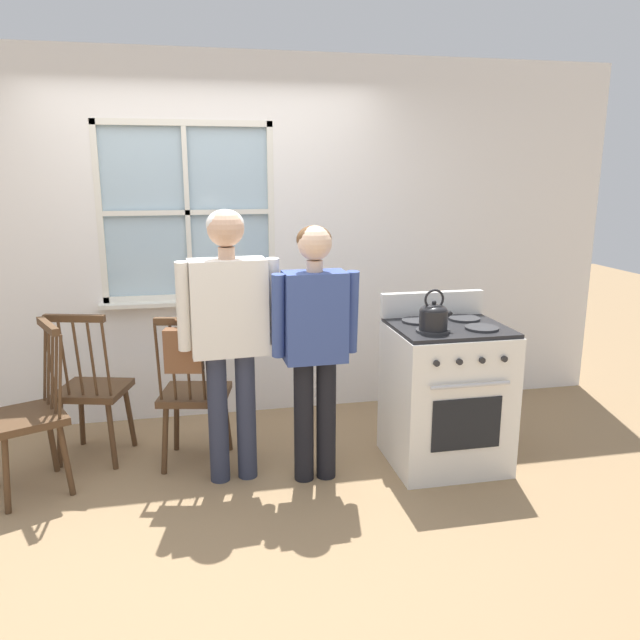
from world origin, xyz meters
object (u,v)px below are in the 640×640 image
(chair_center_cluster, at_px, (92,391))
(handbag, at_px, (184,349))
(stove, at_px, (445,393))
(person_teen_center, at_px, (315,331))
(chair_near_wall, at_px, (30,417))
(potted_plant, at_px, (225,291))
(kettle, at_px, (434,316))
(person_elderly_left, at_px, (229,319))
(chair_by_window, at_px, (195,396))

(chair_center_cluster, distance_m, handbag, 0.84)
(stove, height_order, handbag, stove)
(person_teen_center, distance_m, handbag, 0.78)
(chair_near_wall, xyz_separation_m, potted_plant, (1.20, 0.95, 0.53))
(person_teen_center, height_order, kettle, person_teen_center)
(chair_center_cluster, relative_size, person_elderly_left, 0.61)
(chair_by_window, relative_size, chair_near_wall, 1.00)
(chair_by_window, height_order, potted_plant, potted_plant)
(person_teen_center, bearing_deg, chair_near_wall, 172.09)
(kettle, relative_size, handbag, 0.80)
(chair_near_wall, xyz_separation_m, kettle, (2.37, -0.27, 0.56))
(chair_by_window, bearing_deg, stove, -178.94)
(chair_near_wall, relative_size, handbag, 3.31)
(kettle, bearing_deg, person_teen_center, 173.30)
(stove, bearing_deg, chair_near_wall, 176.75)
(chair_near_wall, bearing_deg, handbag, 61.75)
(chair_by_window, distance_m, handbag, 0.44)
(potted_plant, bearing_deg, handbag, -106.84)
(chair_center_cluster, relative_size, handbag, 3.31)
(person_elderly_left, relative_size, handbag, 5.40)
(person_elderly_left, xyz_separation_m, potted_plant, (0.04, 1.04, -0.02))
(person_elderly_left, xyz_separation_m, person_teen_center, (0.50, -0.10, -0.08))
(chair_near_wall, height_order, stove, stove)
(chair_by_window, bearing_deg, chair_near_wall, 21.81)
(chair_near_wall, relative_size, stove, 0.94)
(stove, bearing_deg, handbag, 177.27)
(person_teen_center, xyz_separation_m, handbag, (-0.76, 0.13, -0.10))
(chair_center_cluster, height_order, stove, stove)
(chair_near_wall, height_order, chair_center_cluster, same)
(chair_by_window, relative_size, stove, 0.94)
(chair_near_wall, distance_m, person_elderly_left, 1.29)
(chair_near_wall, bearing_deg, person_teen_center, 59.37)
(chair_by_window, bearing_deg, chair_center_cluster, -6.33)
(chair_near_wall, bearing_deg, kettle, 59.33)
(kettle, bearing_deg, handbag, 171.92)
(chair_by_window, height_order, person_teen_center, person_teen_center)
(chair_by_window, xyz_separation_m, chair_center_cluster, (-0.66, 0.22, 0.00))
(person_teen_center, relative_size, handbag, 5.10)
(stove, xyz_separation_m, kettle, (-0.16, -0.13, 0.55))
(stove, relative_size, kettle, 4.39)
(chair_by_window, distance_m, chair_center_cluster, 0.69)
(chair_by_window, relative_size, person_teen_center, 0.65)
(chair_by_window, height_order, chair_center_cluster, same)
(chair_near_wall, distance_m, handbag, 0.98)
(person_teen_center, relative_size, stove, 1.44)
(chair_near_wall, xyz_separation_m, stove, (2.53, -0.14, 0.01))
(chair_near_wall, relative_size, person_elderly_left, 0.61)
(chair_by_window, xyz_separation_m, chair_near_wall, (-0.95, -0.16, 0.00))
(chair_by_window, xyz_separation_m, person_elderly_left, (0.22, -0.26, 0.55))
(chair_near_wall, distance_m, person_teen_center, 1.74)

